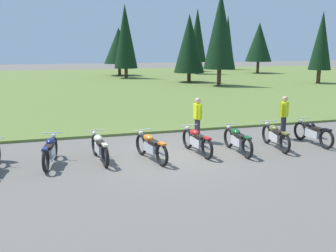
% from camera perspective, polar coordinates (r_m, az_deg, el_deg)
% --- Properties ---
extents(ground_plane, '(140.00, 140.00, 0.00)m').
position_cam_1_polar(ground_plane, '(12.26, 0.80, -4.68)').
color(ground_plane, '#605B54').
extents(grass_moorland, '(80.00, 44.00, 0.10)m').
position_cam_1_polar(grass_moorland, '(36.89, -11.10, 6.38)').
color(grass_moorland, '#5B7033').
rests_on(grass_moorland, ground).
extents(forest_treeline, '(45.79, 24.26, 8.70)m').
position_cam_1_polar(forest_treeline, '(41.70, -5.70, 13.12)').
color(forest_treeline, '#47331E').
rests_on(forest_treeline, ground).
extents(motorcycle_navy, '(0.64, 2.09, 0.88)m').
position_cam_1_polar(motorcycle_navy, '(11.88, -17.43, -3.60)').
color(motorcycle_navy, black).
rests_on(motorcycle_navy, ground).
extents(motorcycle_cream, '(0.62, 2.10, 0.88)m').
position_cam_1_polar(motorcycle_cream, '(11.90, -10.32, -3.20)').
color(motorcycle_cream, black).
rests_on(motorcycle_cream, ground).
extents(motorcycle_orange, '(0.75, 2.07, 0.88)m').
position_cam_1_polar(motorcycle_orange, '(11.81, -2.61, -3.14)').
color(motorcycle_orange, black).
rests_on(motorcycle_orange, ground).
extents(motorcycle_red, '(0.62, 2.10, 0.88)m').
position_cam_1_polar(motorcycle_red, '(12.55, 4.39, -2.25)').
color(motorcycle_red, black).
rests_on(motorcycle_red, ground).
extents(motorcycle_british_green, '(0.62, 2.10, 0.88)m').
position_cam_1_polar(motorcycle_british_green, '(12.84, 10.50, -2.09)').
color(motorcycle_british_green, black).
rests_on(motorcycle_british_green, ground).
extents(motorcycle_olive, '(0.62, 2.10, 0.88)m').
position_cam_1_polar(motorcycle_olive, '(13.71, 15.98, -1.46)').
color(motorcycle_olive, black).
rests_on(motorcycle_olive, ground).
extents(motorcycle_black, '(0.62, 2.10, 0.88)m').
position_cam_1_polar(motorcycle_black, '(14.71, 21.09, -0.91)').
color(motorcycle_black, black).
rests_on(motorcycle_black, ground).
extents(rider_checking_bike, '(0.22, 0.55, 1.67)m').
position_cam_1_polar(rider_checking_bike, '(14.01, 4.50, 1.39)').
color(rider_checking_bike, '#2D2D38').
rests_on(rider_checking_bike, ground).
extents(rider_near_row_end, '(0.46, 0.39, 1.67)m').
position_cam_1_polar(rider_near_row_end, '(15.07, 17.18, 1.64)').
color(rider_near_row_end, '#2D2D38').
rests_on(rider_near_row_end, ground).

